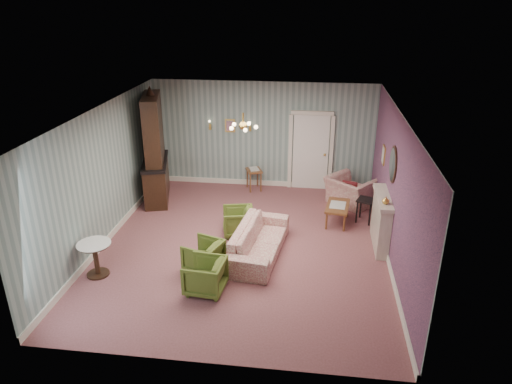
# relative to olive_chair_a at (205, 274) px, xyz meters

# --- Properties ---
(floor) EXTENTS (7.00, 7.00, 0.00)m
(floor) POSITION_rel_olive_chair_a_xyz_m (0.46, 1.72, -0.35)
(floor) COLOR #8A5053
(floor) RESTS_ON ground
(ceiling) EXTENTS (7.00, 7.00, 0.00)m
(ceiling) POSITION_rel_olive_chair_a_xyz_m (0.46, 1.72, 2.55)
(ceiling) COLOR white
(ceiling) RESTS_ON ground
(wall_back) EXTENTS (6.00, 0.00, 6.00)m
(wall_back) POSITION_rel_olive_chair_a_xyz_m (0.46, 5.22, 1.10)
(wall_back) COLOR slate
(wall_back) RESTS_ON ground
(wall_front) EXTENTS (6.00, 0.00, 6.00)m
(wall_front) POSITION_rel_olive_chair_a_xyz_m (0.46, -1.78, 1.10)
(wall_front) COLOR slate
(wall_front) RESTS_ON ground
(wall_left) EXTENTS (0.00, 7.00, 7.00)m
(wall_left) POSITION_rel_olive_chair_a_xyz_m (-2.54, 1.72, 1.10)
(wall_left) COLOR slate
(wall_left) RESTS_ON ground
(wall_right) EXTENTS (0.00, 7.00, 7.00)m
(wall_right) POSITION_rel_olive_chair_a_xyz_m (3.46, 1.72, 1.10)
(wall_right) COLOR slate
(wall_right) RESTS_ON ground
(wall_right_floral) EXTENTS (0.00, 7.00, 7.00)m
(wall_right_floral) POSITION_rel_olive_chair_a_xyz_m (3.44, 1.72, 1.10)
(wall_right_floral) COLOR #B05875
(wall_right_floral) RESTS_ON ground
(door) EXTENTS (1.12, 0.12, 2.16)m
(door) POSITION_rel_olive_chair_a_xyz_m (1.76, 5.18, 0.73)
(door) COLOR white
(door) RESTS_ON floor
(olive_chair_a) EXTENTS (0.70, 0.74, 0.70)m
(olive_chair_a) POSITION_rel_olive_chair_a_xyz_m (0.00, 0.00, 0.00)
(olive_chair_a) COLOR #536423
(olive_chair_a) RESTS_ON floor
(olive_chair_b) EXTENTS (0.79, 0.81, 0.67)m
(olive_chair_b) POSITION_rel_olive_chair_a_xyz_m (-0.20, 0.72, -0.02)
(olive_chair_b) COLOR #536423
(olive_chair_b) RESTS_ON floor
(olive_chair_c) EXTENTS (0.74, 0.77, 0.68)m
(olive_chair_c) POSITION_rel_olive_chair_a_xyz_m (0.23, 2.26, -0.01)
(olive_chair_c) COLOR #536423
(olive_chair_c) RESTS_ON floor
(sofa_chintz) EXTENTS (0.91, 2.26, 0.86)m
(sofa_chintz) POSITION_rel_olive_chair_a_xyz_m (0.80, 1.42, 0.08)
(sofa_chintz) COLOR #9C3E48
(sofa_chintz) RESTS_ON floor
(wingback_chair) EXTENTS (1.30, 1.26, 0.96)m
(wingback_chair) POSITION_rel_olive_chair_a_xyz_m (2.82, 4.22, 0.13)
(wingback_chair) COLOR #9C3E48
(wingback_chair) RESTS_ON floor
(dresser) EXTENTS (1.03, 1.83, 2.89)m
(dresser) POSITION_rel_olive_chair_a_xyz_m (-2.19, 3.97, 1.09)
(dresser) COLOR black
(dresser) RESTS_ON floor
(fireplace) EXTENTS (0.30, 1.40, 1.16)m
(fireplace) POSITION_rel_olive_chair_a_xyz_m (3.32, 2.12, 0.23)
(fireplace) COLOR beige
(fireplace) RESTS_ON floor
(mantel_vase) EXTENTS (0.15, 0.15, 0.15)m
(mantel_vase) POSITION_rel_olive_chair_a_xyz_m (3.30, 1.72, 0.88)
(mantel_vase) COLOR gold
(mantel_vase) RESTS_ON fireplace
(oval_mirror) EXTENTS (0.04, 0.76, 0.84)m
(oval_mirror) POSITION_rel_olive_chair_a_xyz_m (3.42, 2.12, 1.50)
(oval_mirror) COLOR white
(oval_mirror) RESTS_ON wall_right
(framed_print) EXTENTS (0.04, 0.34, 0.42)m
(framed_print) POSITION_rel_olive_chair_a_xyz_m (3.43, 3.47, 1.25)
(framed_print) COLOR gold
(framed_print) RESTS_ON wall_right
(coffee_table) EXTENTS (0.62, 0.97, 0.46)m
(coffee_table) POSITION_rel_olive_chair_a_xyz_m (2.45, 3.08, -0.12)
(coffee_table) COLOR brown
(coffee_table) RESTS_ON floor
(side_table_black) EXTENTS (0.50, 0.50, 0.58)m
(side_table_black) POSITION_rel_olive_chair_a_xyz_m (3.11, 3.23, -0.06)
(side_table_black) COLOR black
(side_table_black) RESTS_ON floor
(pedestal_table) EXTENTS (0.71, 0.71, 0.69)m
(pedestal_table) POSITION_rel_olive_chair_a_xyz_m (-2.18, 0.26, -0.00)
(pedestal_table) COLOR black
(pedestal_table) RESTS_ON floor
(nesting_table) EXTENTS (0.53, 0.59, 0.63)m
(nesting_table) POSITION_rel_olive_chair_a_xyz_m (0.25, 4.87, -0.03)
(nesting_table) COLOR brown
(nesting_table) RESTS_ON floor
(gilt_mirror_back) EXTENTS (0.28, 0.06, 0.36)m
(gilt_mirror_back) POSITION_rel_olive_chair_a_xyz_m (-0.44, 5.18, 1.35)
(gilt_mirror_back) COLOR gold
(gilt_mirror_back) RESTS_ON wall_back
(sconce_left) EXTENTS (0.16, 0.12, 0.30)m
(sconce_left) POSITION_rel_olive_chair_a_xyz_m (-0.99, 5.16, 1.35)
(sconce_left) COLOR gold
(sconce_left) RESTS_ON wall_back
(sconce_right) EXTENTS (0.16, 0.12, 0.30)m
(sconce_right) POSITION_rel_olive_chair_a_xyz_m (0.11, 5.16, 1.35)
(sconce_right) COLOR gold
(sconce_right) RESTS_ON wall_back
(chandelier) EXTENTS (0.56, 0.56, 0.36)m
(chandelier) POSITION_rel_olive_chair_a_xyz_m (0.46, 1.72, 2.28)
(chandelier) COLOR gold
(chandelier) RESTS_ON ceiling
(burgundy_cushion) EXTENTS (0.41, 0.28, 0.39)m
(burgundy_cushion) POSITION_rel_olive_chair_a_xyz_m (2.77, 4.07, 0.13)
(burgundy_cushion) COLOR maroon
(burgundy_cushion) RESTS_ON wingback_chair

